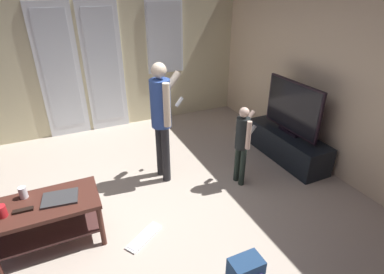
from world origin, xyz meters
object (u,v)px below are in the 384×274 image
at_px(coffee_table, 47,214).
at_px(loose_keyboard, 144,237).
at_px(laptop_closed, 60,198).
at_px(cup_by_laptop, 23,192).
at_px(backpack, 246,272).
at_px(cup_near_edge, 1,211).
at_px(tv_remote_black, 23,210).
at_px(flat_screen_tv, 292,108).
at_px(tv_stand, 287,145).
at_px(person_adult, 162,113).
at_px(person_child, 242,139).

height_order(coffee_table, loose_keyboard, coffee_table).
xyz_separation_m(laptop_closed, cup_by_laptop, (-0.31, 0.17, 0.05)).
bearing_deg(backpack, cup_near_edge, 147.97).
distance_m(cup_by_laptop, tv_remote_black, 0.22).
bearing_deg(flat_screen_tv, tv_remote_black, -173.07).
bearing_deg(tv_stand, cup_by_laptop, -176.75).
distance_m(coffee_table, cup_by_laptop, 0.31).
height_order(person_adult, cup_by_laptop, person_adult).
bearing_deg(cup_near_edge, loose_keyboard, -13.14).
height_order(flat_screen_tv, person_adult, person_adult).
xyz_separation_m(loose_keyboard, cup_by_laptop, (-1.00, 0.48, 0.55)).
bearing_deg(cup_by_laptop, cup_near_edge, -127.24).
distance_m(person_adult, person_child, 1.04).
height_order(tv_stand, person_child, person_child).
height_order(coffee_table, cup_by_laptop, cup_by_laptop).
bearing_deg(cup_by_laptop, tv_remote_black, -90.64).
height_order(person_adult, tv_remote_black, person_adult).
relative_size(backpack, cup_near_edge, 2.58).
bearing_deg(person_child, backpack, -120.57).
height_order(coffee_table, flat_screen_tv, flat_screen_tv).
bearing_deg(cup_by_laptop, coffee_table, -44.34).
relative_size(tv_stand, cup_near_edge, 12.34).
distance_m(backpack, cup_near_edge, 2.19).
distance_m(coffee_table, cup_near_edge, 0.39).
bearing_deg(person_child, cup_near_edge, -176.45).
relative_size(flat_screen_tv, person_child, 0.97).
xyz_separation_m(tv_stand, loose_keyboard, (-2.39, -0.68, -0.20)).
height_order(flat_screen_tv, cup_by_laptop, flat_screen_tv).
distance_m(laptop_closed, cup_by_laptop, 0.36).
height_order(person_child, cup_near_edge, person_child).
xyz_separation_m(person_child, backpack, (-0.77, -1.30, -0.50)).
bearing_deg(tv_remote_black, flat_screen_tv, 9.43).
xyz_separation_m(laptop_closed, cup_near_edge, (-0.47, -0.04, 0.04)).
height_order(laptop_closed, cup_near_edge, cup_near_edge).
relative_size(tv_stand, backpack, 4.78).
bearing_deg(person_child, tv_remote_black, -176.14).
relative_size(coffee_table, cup_by_laptop, 8.30).
relative_size(flat_screen_tv, loose_keyboard, 2.31).
bearing_deg(flat_screen_tv, loose_keyboard, -164.08).
bearing_deg(cup_near_edge, flat_screen_tv, 6.57).
bearing_deg(cup_by_laptop, person_adult, 16.71).
relative_size(loose_keyboard, cup_near_edge, 4.01).
xyz_separation_m(person_child, loose_keyboard, (-1.42, -0.43, -0.62)).
bearing_deg(flat_screen_tv, person_child, -165.58).
height_order(person_adult, laptop_closed, person_adult).
bearing_deg(laptop_closed, cup_near_edge, -167.45).
bearing_deg(coffee_table, backpack, -38.55).
bearing_deg(person_adult, backpack, -87.50).
distance_m(backpack, laptop_closed, 1.83).
height_order(loose_keyboard, laptop_closed, laptop_closed).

